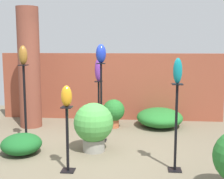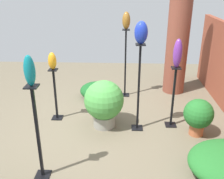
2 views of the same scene
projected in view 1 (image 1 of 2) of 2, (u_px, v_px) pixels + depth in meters
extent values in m
plane|color=#6B604C|center=(97.00, 153.00, 5.51)|extent=(8.00, 8.00, 0.00)
cube|color=brown|center=(111.00, 87.00, 7.91)|extent=(5.60, 0.12, 1.68)
cylinder|color=brown|center=(29.00, 68.00, 7.11)|extent=(0.49, 0.49, 2.74)
cube|color=black|center=(101.00, 140.00, 6.21)|extent=(0.20, 0.20, 0.01)
cube|color=black|center=(101.00, 103.00, 6.10)|extent=(0.04, 0.04, 1.55)
cube|color=black|center=(101.00, 63.00, 5.99)|extent=(0.16, 0.16, 0.02)
cube|color=black|center=(99.00, 131.00, 6.84)|extent=(0.20, 0.20, 0.01)
cube|color=black|center=(99.00, 107.00, 6.76)|extent=(0.04, 0.04, 1.12)
cube|color=black|center=(99.00, 81.00, 6.68)|extent=(0.16, 0.16, 0.02)
cube|color=black|center=(27.00, 142.00, 6.13)|extent=(0.20, 0.20, 0.01)
cube|color=black|center=(25.00, 104.00, 6.02)|extent=(0.04, 0.04, 1.52)
cube|color=black|center=(23.00, 65.00, 5.91)|extent=(0.16, 0.16, 0.02)
cube|color=black|center=(175.00, 170.00, 4.76)|extent=(0.20, 0.20, 0.01)
cube|color=black|center=(176.00, 128.00, 4.67)|extent=(0.04, 0.04, 1.34)
cube|color=black|center=(177.00, 84.00, 4.57)|extent=(0.16, 0.16, 0.02)
cube|color=black|center=(68.00, 171.00, 4.73)|extent=(0.20, 0.20, 0.01)
cube|color=black|center=(67.00, 139.00, 4.66)|extent=(0.04, 0.04, 1.00)
cube|color=black|center=(67.00, 107.00, 4.59)|extent=(0.16, 0.16, 0.01)
ellipsoid|color=#192D9E|center=(101.00, 54.00, 5.96)|extent=(0.20, 0.21, 0.36)
ellipsoid|color=#6B2D8C|center=(99.00, 70.00, 6.65)|extent=(0.16, 0.15, 0.49)
ellipsoid|color=brown|center=(23.00, 55.00, 5.89)|extent=(0.16, 0.17, 0.36)
ellipsoid|color=#0F727A|center=(178.00, 71.00, 4.54)|extent=(0.13, 0.13, 0.38)
ellipsoid|color=orange|center=(66.00, 96.00, 4.57)|extent=(0.16, 0.15, 0.31)
cylinder|color=gray|center=(94.00, 145.00, 5.61)|extent=(0.40, 0.40, 0.22)
sphere|color=#479942|center=(94.00, 123.00, 5.55)|extent=(0.71, 0.71, 0.71)
cylinder|color=#B25B38|center=(114.00, 123.00, 7.19)|extent=(0.24, 0.24, 0.19)
sphere|color=#236B28|center=(114.00, 110.00, 7.14)|extent=(0.50, 0.50, 0.50)
ellipsoid|color=#236B28|center=(160.00, 117.00, 7.29)|extent=(1.07, 1.22, 0.42)
ellipsoid|color=#195923|center=(21.00, 144.00, 5.46)|extent=(0.71, 0.73, 0.35)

